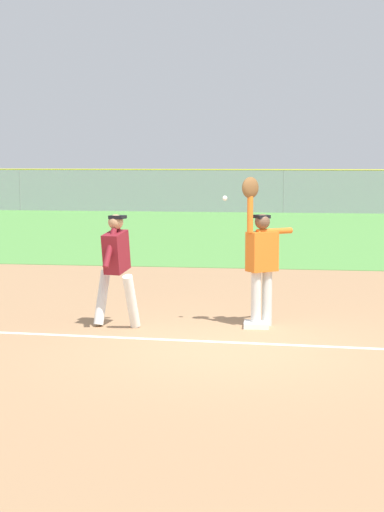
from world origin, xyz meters
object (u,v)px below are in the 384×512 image
Objects in this scene: parked_car_green at (150,194)px; parked_car_silver at (55,193)px; first_base at (256,325)px; fielder at (261,254)px; parked_car_tan at (265,194)px; baseball at (225,198)px; runner at (116,262)px.

parked_car_silver is at bearing 178.85° from parked_car_green.
first_base is 1.08m from fielder.
fielder reaches higher than parked_car_tan.
baseball is at bearing -77.45° from parked_car_green.
parked_car_green is at bearing -22.32° from fielder.
runner is at bearing 63.02° from fielder.
baseball is at bearing -82.49° from parked_car_tan.
parked_car_green is 0.97× the size of parked_car_tan.
parked_car_silver is (-12.69, 30.24, 0.63)m from first_base.
baseball is (-0.55, -0.05, 0.84)m from fielder.
runner is (-2.16, -0.36, -0.12)m from fielder.
runner reaches higher than parked_car_green.
baseball reaches higher than parked_car_silver.
fielder is 1.33× the size of runner.
fielder is 1.00m from baseball.
parked_car_silver is at bearing -174.41° from parked_car_tan.
parked_car_silver is (-12.19, 30.22, -1.28)m from baseball.
parked_car_silver is at bearing 111.97° from baseball.
fielder reaches higher than baseball.
first_base is 0.17× the size of fielder.
runner is at bearing -172.47° from first_base.
runner is 23.24× the size of baseball.
fielder is at bearing -76.44° from parked_car_green.
baseball reaches higher than first_base.
parked_car_tan is (11.30, -0.04, 0.00)m from parked_car_silver.
parked_car_silver is at bearing -13.45° from fielder.
baseball is 30.22m from parked_car_tan.
first_base is at bearing -76.57° from parked_car_green.
parked_car_tan is (6.08, 0.02, 0.00)m from parked_car_green.
fielder is 2.19m from runner.
runner is 0.39× the size of parked_car_green.
baseball is 0.02× the size of parked_car_green.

